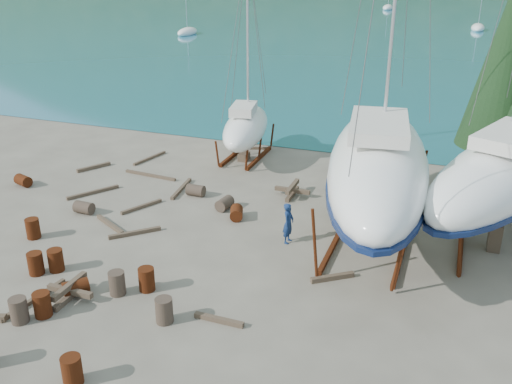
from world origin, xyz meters
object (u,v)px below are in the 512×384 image
(large_sailboat_far, at_px, (505,172))
(small_sailboat_shore, at_px, (246,127))
(large_sailboat_near, at_px, (378,164))
(worker, at_px, (288,223))

(large_sailboat_far, relative_size, small_sailboat_shore, 1.66)
(large_sailboat_near, xyz_separation_m, worker, (-3.27, -1.46, -2.51))
(large_sailboat_near, height_order, small_sailboat_shore, large_sailboat_near)
(large_sailboat_near, bearing_deg, small_sailboat_shore, 130.15)
(small_sailboat_shore, bearing_deg, worker, -70.39)
(large_sailboat_near, bearing_deg, large_sailboat_far, 8.76)
(large_sailboat_far, distance_m, small_sailboat_shore, 15.00)
(large_sailboat_far, relative_size, worker, 10.98)
(large_sailboat_far, height_order, small_sailboat_shore, large_sailboat_far)
(large_sailboat_far, distance_m, worker, 8.91)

